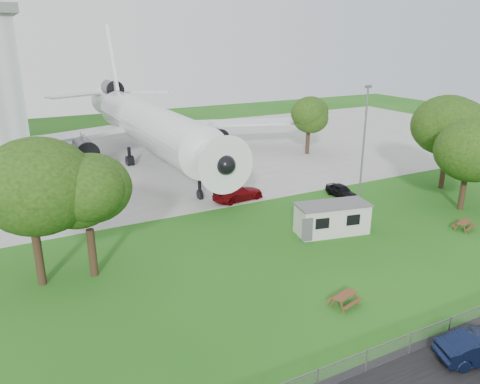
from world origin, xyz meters
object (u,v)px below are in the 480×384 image
picnic_east (463,230)px  airliner (147,122)px  picnic_west (344,305)px  site_cabin (332,218)px

picnic_east → airliner: bearing=96.5°
picnic_west → airliner: bearing=74.8°
picnic_east → site_cabin: bearing=136.0°
site_cabin → picnic_east: site_cabin is taller
airliner → picnic_west: 40.42m
site_cabin → picnic_east: size_ratio=3.87×
airliner → picnic_west: size_ratio=26.52×
airliner → picnic_west: bearing=-89.9°
site_cabin → picnic_west: size_ratio=3.87×
airliner → site_cabin: 31.53m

